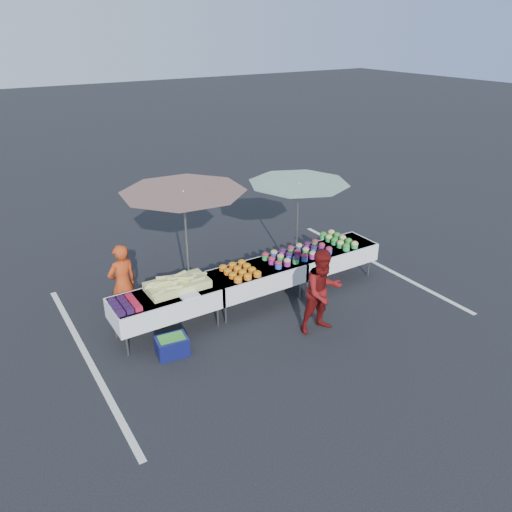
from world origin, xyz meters
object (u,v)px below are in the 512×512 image
table_right (331,255)px  umbrella_right (298,191)px  storage_bin (172,346)px  table_center (256,276)px  vendor (123,283)px  umbrella_left (184,201)px  customer (323,291)px  table_left (166,302)px

table_right → umbrella_right: umbrella_right is taller
table_right → storage_bin: table_right is taller
table_center → vendor: (-2.27, 0.77, 0.15)m
table_center → umbrella_left: (-1.07, 0.65, 1.47)m
storage_bin → table_center: bearing=25.1°
table_center → vendor: bearing=161.4°
customer → storage_bin: (-2.48, 0.70, -0.59)m
vendor → customer: (2.75, -2.12, 0.02)m
vendor → umbrella_right: bearing=164.4°
table_right → storage_bin: size_ratio=3.45×
table_center → umbrella_left: 1.93m
table_right → umbrella_right: (-0.47, 0.54, 1.28)m
storage_bin → vendor: bearing=107.8°
table_left → storage_bin: (-0.20, -0.65, -0.42)m
table_center → storage_bin: size_ratio=3.45×
table_center → storage_bin: bearing=-162.0°
table_center → table_right: same height
table_left → table_center: same height
table_right → umbrella_left: (-2.87, 0.65, 1.47)m
table_center → umbrella_left: size_ratio=0.67×
table_left → umbrella_right: (3.13, 0.54, 1.28)m
table_right → storage_bin: (-3.80, -0.65, -0.42)m
vendor → table_right: bearing=157.3°
table_center → table_right: size_ratio=1.00×
umbrella_left → umbrella_right: (2.39, -0.11, -0.19)m
vendor → umbrella_right: 3.78m
vendor → customer: 3.47m
umbrella_left → table_right: bearing=-12.8°
customer → storage_bin: 2.65m
table_right → umbrella_left: size_ratio=0.67×
table_left → storage_bin: bearing=-107.5°
umbrella_right → table_right: bearing=-48.8°
table_left → umbrella_left: umbrella_left is taller
table_center → vendor: size_ratio=1.27×
table_left → table_center: bearing=0.0°
umbrella_left → storage_bin: size_ratio=5.15×
table_left → umbrella_right: umbrella_right is taller
vendor → table_left: bearing=109.6°
table_center → vendor: 2.40m
umbrella_right → vendor: bearing=176.4°
customer → table_center: bearing=114.8°
storage_bin → umbrella_left: bearing=61.3°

